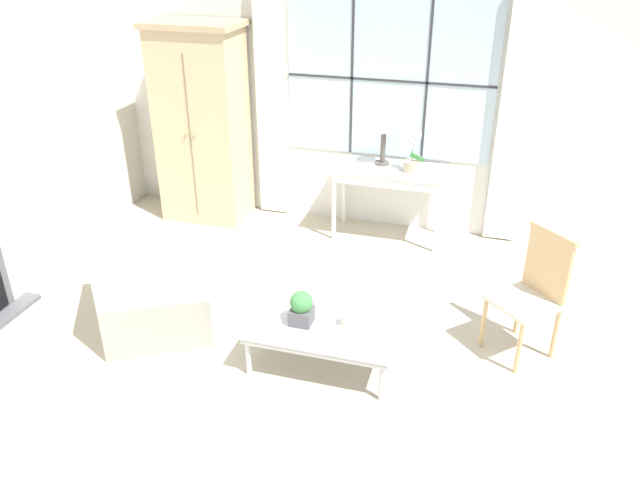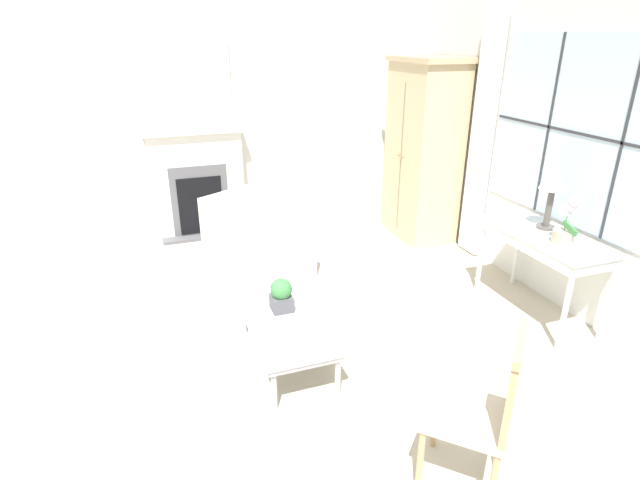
{
  "view_description": "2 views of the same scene",
  "coord_description": "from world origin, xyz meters",
  "px_view_note": "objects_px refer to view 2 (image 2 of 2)",
  "views": [
    {
      "loc": [
        1.11,
        -3.33,
        3.05
      ],
      "look_at": [
        -0.11,
        0.86,
        0.81
      ],
      "focal_mm": 35.0,
      "sensor_mm": 36.0,
      "label": 1
    },
    {
      "loc": [
        3.23,
        -0.52,
        2.4
      ],
      "look_at": [
        -0.06,
        0.65,
        0.94
      ],
      "focal_mm": 28.0,
      "sensor_mm": 36.0,
      "label": 2
    }
  ],
  "objects_px": {
    "side_chair_wooden": "(488,405)",
    "coffee_table": "(286,325)",
    "potted_plant_small": "(281,295)",
    "armoire": "(423,151)",
    "fireplace": "(197,174)",
    "table_lamp": "(554,182)",
    "potted_orchid": "(566,224)",
    "pillar_candle": "(302,325)",
    "armchair_upholstered": "(258,252)",
    "console_table": "(545,243)"
  },
  "relations": [
    {
      "from": "side_chair_wooden",
      "to": "coffee_table",
      "type": "height_order",
      "value": "side_chair_wooden"
    },
    {
      "from": "side_chair_wooden",
      "to": "potted_plant_small",
      "type": "height_order",
      "value": "side_chair_wooden"
    },
    {
      "from": "armoire",
      "to": "side_chair_wooden",
      "type": "height_order",
      "value": "armoire"
    },
    {
      "from": "fireplace",
      "to": "table_lamp",
      "type": "xyz_separation_m",
      "value": [
        2.92,
        2.69,
        0.43
      ]
    },
    {
      "from": "table_lamp",
      "to": "coffee_table",
      "type": "relative_size",
      "value": 0.51
    },
    {
      "from": "armoire",
      "to": "potted_orchid",
      "type": "distance_m",
      "value": 2.31
    },
    {
      "from": "fireplace",
      "to": "pillar_candle",
      "type": "xyz_separation_m",
      "value": [
        3.14,
        0.35,
        -0.37
      ]
    },
    {
      "from": "coffee_table",
      "to": "side_chair_wooden",
      "type": "bearing_deg",
      "value": 24.96
    },
    {
      "from": "armoire",
      "to": "pillar_candle",
      "type": "relative_size",
      "value": 17.2
    },
    {
      "from": "armoire",
      "to": "coffee_table",
      "type": "relative_size",
      "value": 1.94
    },
    {
      "from": "armoire",
      "to": "armchair_upholstered",
      "type": "distance_m",
      "value": 2.4
    },
    {
      "from": "fireplace",
      "to": "potted_plant_small",
      "type": "relative_size",
      "value": 8.75
    },
    {
      "from": "armoire",
      "to": "armchair_upholstered",
      "type": "height_order",
      "value": "armoire"
    },
    {
      "from": "armoire",
      "to": "pillar_candle",
      "type": "distance_m",
      "value": 3.22
    },
    {
      "from": "fireplace",
      "to": "armchair_upholstered",
      "type": "xyz_separation_m",
      "value": [
        1.48,
        0.4,
        -0.49
      ]
    },
    {
      "from": "armchair_upholstered",
      "to": "coffee_table",
      "type": "bearing_deg",
      "value": -4.94
    },
    {
      "from": "armchair_upholstered",
      "to": "side_chair_wooden",
      "type": "height_order",
      "value": "side_chair_wooden"
    },
    {
      "from": "side_chair_wooden",
      "to": "potted_plant_small",
      "type": "distance_m",
      "value": 1.79
    },
    {
      "from": "console_table",
      "to": "fireplace",
      "type": "bearing_deg",
      "value": -139.13
    },
    {
      "from": "coffee_table",
      "to": "potted_orchid",
      "type": "bearing_deg",
      "value": 83.12
    },
    {
      "from": "table_lamp",
      "to": "side_chair_wooden",
      "type": "xyz_separation_m",
      "value": [
        1.53,
        -1.73,
        -0.64
      ]
    },
    {
      "from": "fireplace",
      "to": "armoire",
      "type": "relative_size",
      "value": 1.09
    },
    {
      "from": "potted_orchid",
      "to": "armchair_upholstered",
      "type": "bearing_deg",
      "value": -129.04
    },
    {
      "from": "armchair_upholstered",
      "to": "coffee_table",
      "type": "relative_size",
      "value": 1.02
    },
    {
      "from": "potted_orchid",
      "to": "pillar_candle",
      "type": "bearing_deg",
      "value": -92.79
    },
    {
      "from": "potted_orchid",
      "to": "armchair_upholstered",
      "type": "relative_size",
      "value": 0.38
    },
    {
      "from": "potted_orchid",
      "to": "console_table",
      "type": "bearing_deg",
      "value": 169.22
    },
    {
      "from": "fireplace",
      "to": "armchair_upholstered",
      "type": "relative_size",
      "value": 2.07
    },
    {
      "from": "armchair_upholstered",
      "to": "coffee_table",
      "type": "height_order",
      "value": "armchair_upholstered"
    },
    {
      "from": "fireplace",
      "to": "potted_orchid",
      "type": "relative_size",
      "value": 5.52
    },
    {
      "from": "fireplace",
      "to": "armchair_upholstered",
      "type": "distance_m",
      "value": 1.61
    },
    {
      "from": "coffee_table",
      "to": "potted_plant_small",
      "type": "bearing_deg",
      "value": 174.17
    },
    {
      "from": "potted_orchid",
      "to": "side_chair_wooden",
      "type": "xyz_separation_m",
      "value": [
        1.21,
        -1.61,
        -0.39
      ]
    },
    {
      "from": "potted_orchid",
      "to": "coffee_table",
      "type": "relative_size",
      "value": 0.38
    },
    {
      "from": "potted_orchid",
      "to": "side_chair_wooden",
      "type": "relative_size",
      "value": 0.42
    },
    {
      "from": "console_table",
      "to": "potted_orchid",
      "type": "xyz_separation_m",
      "value": [
        0.22,
        -0.04,
        0.26
      ]
    },
    {
      "from": "armoire",
      "to": "table_lamp",
      "type": "bearing_deg",
      "value": 2.77
    },
    {
      "from": "console_table",
      "to": "table_lamp",
      "type": "bearing_deg",
      "value": 143.38
    },
    {
      "from": "potted_orchid",
      "to": "pillar_candle",
      "type": "distance_m",
      "value": 2.3
    },
    {
      "from": "pillar_candle",
      "to": "table_lamp",
      "type": "bearing_deg",
      "value": 95.21
    },
    {
      "from": "potted_orchid",
      "to": "table_lamp",
      "type": "bearing_deg",
      "value": 160.05
    },
    {
      "from": "console_table",
      "to": "pillar_candle",
      "type": "distance_m",
      "value": 2.29
    },
    {
      "from": "potted_plant_small",
      "to": "pillar_candle",
      "type": "bearing_deg",
      "value": 10.11
    },
    {
      "from": "pillar_candle",
      "to": "armchair_upholstered",
      "type": "bearing_deg",
      "value": 178.19
    },
    {
      "from": "fireplace",
      "to": "armoire",
      "type": "bearing_deg",
      "value": 70.12
    },
    {
      "from": "coffee_table",
      "to": "fireplace",
      "type": "bearing_deg",
      "value": -174.82
    },
    {
      "from": "console_table",
      "to": "pillar_candle",
      "type": "bearing_deg",
      "value": -87.14
    },
    {
      "from": "coffee_table",
      "to": "armoire",
      "type": "bearing_deg",
      "value": 131.1
    },
    {
      "from": "coffee_table",
      "to": "potted_plant_small",
      "type": "relative_size",
      "value": 4.14
    },
    {
      "from": "table_lamp",
      "to": "armchair_upholstered",
      "type": "xyz_separation_m",
      "value": [
        -1.44,
        -2.29,
        -0.92
      ]
    }
  ]
}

